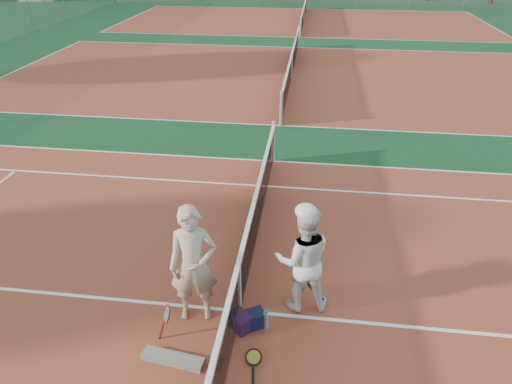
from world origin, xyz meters
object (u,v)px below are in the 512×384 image
racket_spare (254,357)px  water_bottle (266,320)px  net_main (239,287)px  racket_black_held (311,293)px  player_b (303,259)px  sports_bag_purple (240,321)px  racket_red (168,322)px  sports_bag_navy (253,319)px  player_a (193,265)px

racket_spare → water_bottle: (0.11, 0.61, 0.12)m
net_main → racket_black_held: bearing=14.4°
player_b → sports_bag_purple: 1.33m
net_main → racket_black_held: 1.17m
racket_black_held → sports_bag_purple: size_ratio=1.49×
racket_red → water_bottle: bearing=-14.5°
water_bottle → sports_bag_navy: bearing=178.0°
player_b → racket_red: 2.21m
player_a → racket_spare: player_a is taller
racket_spare → water_bottle: water_bottle is taller
net_main → water_bottle: bearing=-32.6°
net_main → racket_red: net_main is taller
net_main → player_b: (0.94, 0.29, 0.40)m
player_b → racket_black_held: player_b is taller
racket_red → racket_spare: size_ratio=0.96×
player_b → racket_black_held: 0.68m
racket_red → sports_bag_navy: 1.27m
player_a → racket_black_held: size_ratio=3.86×
racket_black_held → water_bottle: racket_black_held is taller
net_main → water_bottle: size_ratio=36.60×
racket_red → sports_bag_navy: (1.21, 0.35, -0.15)m
player_a → sports_bag_navy: bearing=-20.4°
player_b → racket_red: player_b is taller
sports_bag_navy → racket_spare: bearing=-81.3°
racket_black_held → sports_bag_navy: size_ratio=1.47×
racket_black_held → racket_spare: (-0.76, -1.18, -0.23)m
player_a → racket_black_held: (1.76, 0.42, -0.73)m
player_b → water_bottle: (-0.50, -0.58, -0.76)m
net_main → sports_bag_navy: (0.25, -0.28, -0.37)m
sports_bag_navy → racket_black_held: bearing=33.3°
racket_red → water_bottle: (1.41, 0.35, -0.14)m
player_b → sports_bag_navy: (-0.70, -0.57, -0.77)m
player_b → water_bottle: bearing=39.6°
sports_bag_purple → racket_spare: bearing=-63.2°
racket_spare → sports_bag_navy: bearing=2.2°
sports_bag_navy → water_bottle: (0.20, -0.01, 0.01)m
racket_red → racket_black_held: size_ratio=1.13×
racket_spare → water_bottle: 0.63m
net_main → racket_spare: bearing=-69.2°
player_b → racket_red: (-1.91, -0.92, -0.62)m
racket_black_held → sports_bag_navy: racket_black_held is taller
racket_black_held → water_bottle: 0.87m
player_a → racket_red: player_a is taller
player_a → sports_bag_navy: size_ratio=5.67×
player_b → racket_red: bearing=16.1°
sports_bag_purple → racket_red: bearing=-164.5°
racket_spare → sports_bag_navy: 0.63m
net_main → racket_red: (-0.97, -0.63, -0.22)m
racket_red → water_bottle: size_ratio=1.92×
player_b → racket_spare: size_ratio=3.03×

